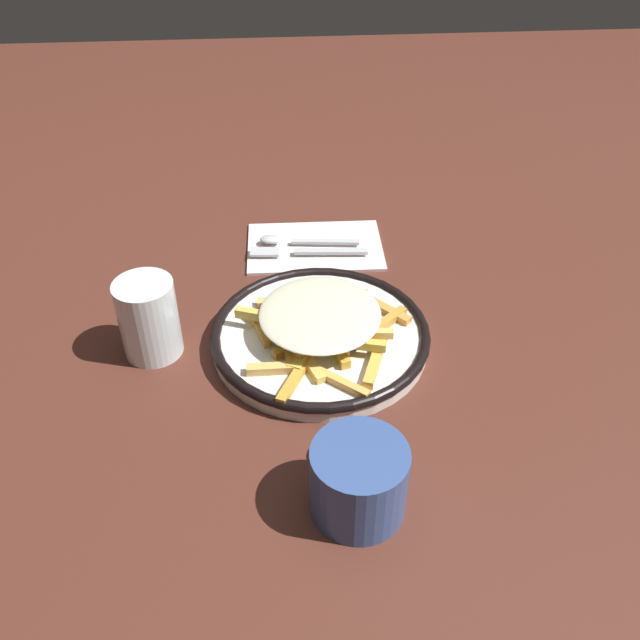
% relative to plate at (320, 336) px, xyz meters
% --- Properties ---
extents(ground_plane, '(2.60, 2.60, 0.00)m').
position_rel_plate_xyz_m(ground_plane, '(0.00, 0.00, -0.01)').
color(ground_plane, '#4E261C').
extents(plate, '(0.28, 0.28, 0.03)m').
position_rel_plate_xyz_m(plate, '(0.00, 0.00, 0.00)').
color(plate, silver).
rests_on(plate, ground_plane).
extents(fries_heap, '(0.23, 0.23, 0.04)m').
position_rel_plate_xyz_m(fries_heap, '(-0.00, -0.00, 0.03)').
color(fries_heap, '#C08D35').
rests_on(fries_heap, plate).
extents(napkin, '(0.14, 0.21, 0.01)m').
position_rel_plate_xyz_m(napkin, '(0.23, -0.01, -0.01)').
color(napkin, silver).
rests_on(napkin, ground_plane).
extents(fork, '(0.03, 0.18, 0.01)m').
position_rel_plate_xyz_m(fork, '(0.20, 0.00, -0.00)').
color(fork, silver).
rests_on(fork, napkin).
extents(spoon, '(0.03, 0.15, 0.01)m').
position_rel_plate_xyz_m(spoon, '(0.23, 0.02, -0.00)').
color(spoon, silver).
rests_on(spoon, napkin).
extents(water_glass, '(0.07, 0.07, 0.10)m').
position_rel_plate_xyz_m(water_glass, '(0.01, 0.21, 0.04)').
color(water_glass, silver).
rests_on(water_glass, ground_plane).
extents(coffee_mug, '(0.12, 0.10, 0.08)m').
position_rel_plate_xyz_m(coffee_mug, '(-0.25, -0.02, 0.03)').
color(coffee_mug, '#36508D').
rests_on(coffee_mug, ground_plane).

